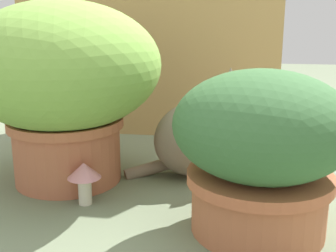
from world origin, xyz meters
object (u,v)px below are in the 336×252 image
Objects in this scene: cat at (204,134)px; mushroom_ornament_pink at (84,175)px; grass_planter at (63,78)px; leafy_planter at (261,147)px.

cat is 0.37m from mushroom_ornament_pink.
cat reaches higher than mushroom_ornament_pink.
grass_planter is 0.42m from cat.
grass_planter is 1.41× the size of leafy_planter.
leafy_planter reaches higher than mushroom_ornament_pink.
grass_planter is 1.37× the size of cat.
cat is (-0.14, 0.32, -0.07)m from leafy_planter.
grass_planter is 0.28m from mushroom_ornament_pink.
leafy_planter is 0.35m from cat.
grass_planter is at bearing -165.70° from cat.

